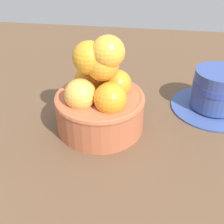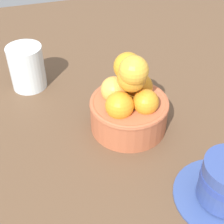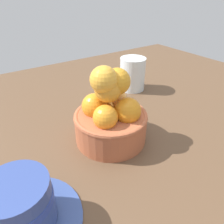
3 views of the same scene
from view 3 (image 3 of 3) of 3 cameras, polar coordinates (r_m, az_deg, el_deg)
ground_plane at (r=43.62cm, az=-0.33°, el=-9.43°), size 126.58×100.05×4.44cm
terracotta_bowl at (r=39.06cm, az=-0.37°, el=-0.92°), size 13.84×13.84×15.24cm
coffee_cup at (r=29.97cm, az=-23.59°, el=-22.64°), size 14.60×14.60×7.24cm
water_glass at (r=60.58cm, az=5.59°, el=10.28°), size 7.13×7.13×9.13cm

